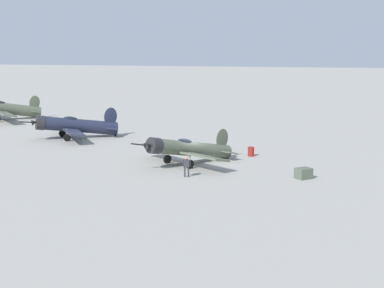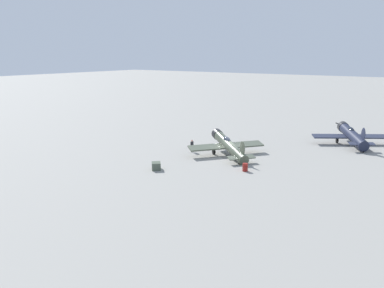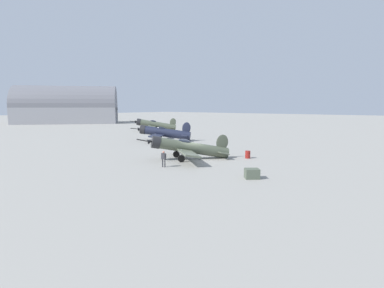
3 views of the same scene
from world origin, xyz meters
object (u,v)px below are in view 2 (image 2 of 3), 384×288
(airplane_foreground, at_px, (228,145))
(fuel_drum, at_px, (245,167))
(equipment_crate, at_px, (156,166))
(airplane_mid_apron, at_px, (352,135))
(ground_crew_mechanic, at_px, (192,145))

(airplane_foreground, distance_m, fuel_drum, 7.24)
(airplane_foreground, bearing_deg, equipment_crate, 107.73)
(airplane_foreground, xyz_separation_m, fuel_drum, (5.05, 5.10, -0.97))
(airplane_foreground, relative_size, equipment_crate, 5.93)
(equipment_crate, xyz_separation_m, fuel_drum, (-5.25, 8.70, 0.02))
(airplane_foreground, bearing_deg, airplane_mid_apron, -89.61)
(airplane_mid_apron, xyz_separation_m, ground_crew_mechanic, (16.66, -16.65, -0.46))
(airplane_mid_apron, relative_size, ground_crew_mechanic, 5.95)
(airplane_foreground, relative_size, ground_crew_mechanic, 5.50)
(airplane_mid_apron, bearing_deg, ground_crew_mechanic, 102.19)
(airplane_foreground, bearing_deg, ground_crew_mechanic, 48.22)
(airplane_foreground, distance_m, airplane_mid_apron, 19.52)
(airplane_foreground, distance_m, ground_crew_mechanic, 5.13)
(airplane_foreground, xyz_separation_m, equipment_crate, (10.29, -3.60, -0.99))
(airplane_foreground, xyz_separation_m, ground_crew_mechanic, (1.00, -5.02, -0.40))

